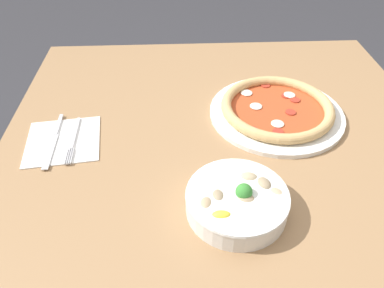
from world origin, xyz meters
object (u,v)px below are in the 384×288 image
(bowl, at_px, (238,200))
(fork, at_px, (74,139))
(knife, at_px, (55,138))
(pizza, at_px, (277,109))

(bowl, relative_size, fork, 1.13)
(knife, bearing_deg, bowl, 57.84)
(bowl, bearing_deg, knife, -30.21)
(bowl, distance_m, knife, 0.47)
(bowl, xyz_separation_m, fork, (0.36, -0.23, -0.02))
(pizza, distance_m, bowl, 0.34)
(fork, height_order, knife, same)
(bowl, height_order, knife, bowl)
(pizza, xyz_separation_m, bowl, (0.14, 0.31, 0.01))
(pizza, relative_size, fork, 1.97)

